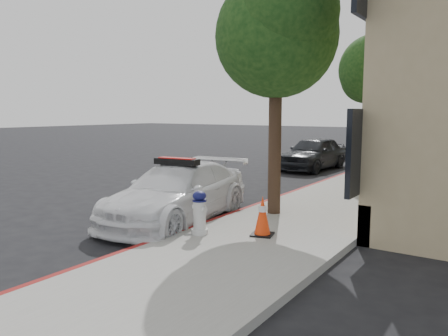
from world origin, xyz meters
TOP-DOWN VIEW (x-y plane):
  - ground at (0.00, 0.00)m, footprint 120.00×120.00m
  - sidewalk at (3.60, 10.00)m, footprint 3.20×50.00m
  - curb_strip at (2.06, 10.00)m, footprint 0.12×50.00m
  - tree_near at (2.93, -2.01)m, footprint 2.92×2.82m
  - tree_mid at (2.93, 5.99)m, footprint 2.77×2.64m
  - tree_far at (2.93, 13.99)m, footprint 3.10×3.00m
  - police_car at (1.10, -3.42)m, footprint 2.43×4.81m
  - parked_car_mid at (0.19, 6.94)m, footprint 1.93×4.36m
  - parked_car_far at (1.12, 18.11)m, footprint 1.81×4.06m
  - fire_hydrant at (2.53, -4.44)m, footprint 0.37×0.33m
  - traffic_cone at (3.60, -3.83)m, footprint 0.49×0.49m

SIDE VIEW (x-z plane):
  - ground at x=0.00m, z-range 0.00..0.00m
  - sidewalk at x=3.60m, z-range 0.00..0.15m
  - curb_strip at x=2.06m, z-range 0.00..0.15m
  - traffic_cone at x=3.60m, z-range 0.15..0.92m
  - fire_hydrant at x=2.53m, z-range 0.14..1.00m
  - parked_car_far at x=1.12m, z-range 0.00..1.29m
  - police_car at x=1.10m, z-range -0.07..1.42m
  - parked_car_mid at x=0.19m, z-range 0.00..1.46m
  - tree_mid at x=2.93m, z-range 1.45..6.88m
  - tree_near at x=2.93m, z-range 1.46..7.08m
  - tree_far at x=2.93m, z-range 1.48..7.29m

